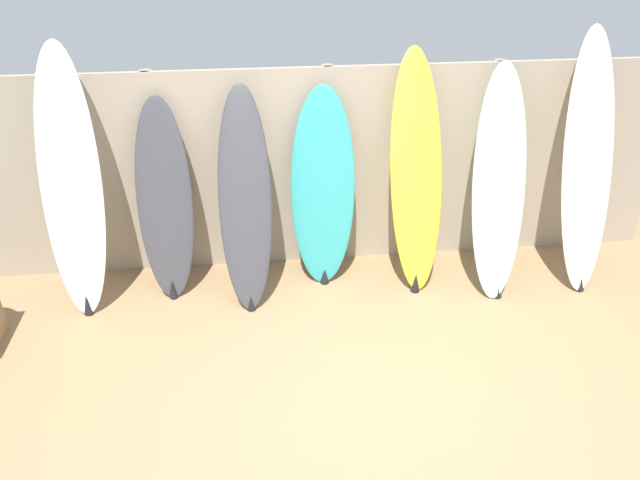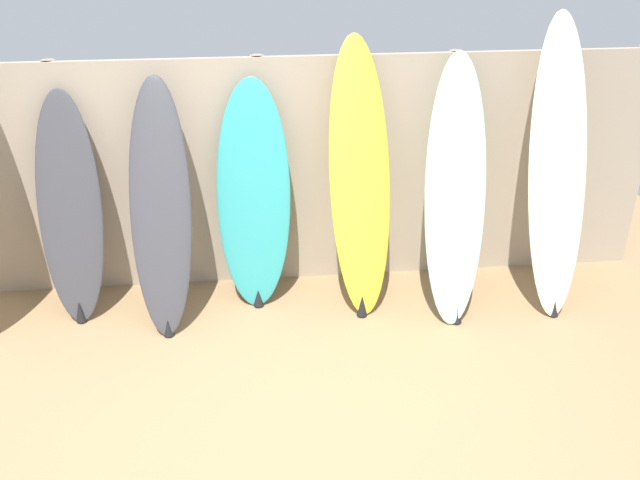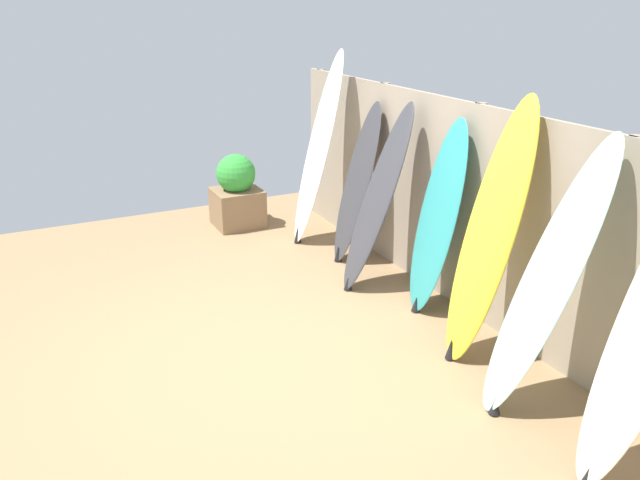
{
  "view_description": "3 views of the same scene",
  "coord_description": "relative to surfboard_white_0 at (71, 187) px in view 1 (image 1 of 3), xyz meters",
  "views": [
    {
      "loc": [
        -0.59,
        -2.95,
        3.14
      ],
      "look_at": [
        -0.2,
        0.71,
        0.96
      ],
      "focal_mm": 35.0,
      "sensor_mm": 36.0,
      "label": 1
    },
    {
      "loc": [
        -0.05,
        -3.03,
        2.99
      ],
      "look_at": [
        0.33,
        0.87,
        0.92
      ],
      "focal_mm": 40.0,
      "sensor_mm": 36.0,
      "label": 2
    },
    {
      "loc": [
        3.95,
        -1.36,
        2.57
      ],
      "look_at": [
        0.19,
        0.5,
        0.95
      ],
      "focal_mm": 35.0,
      "sensor_mm": 36.0,
      "label": 3
    }
  ],
  "objects": [
    {
      "name": "surfboard_seafoam_5",
      "position": [
        3.42,
        -0.06,
        -0.13
      ],
      "size": [
        0.54,
        0.82,
        1.85
      ],
      "color": "#9ED6BC",
      "rests_on": "ground"
    },
    {
      "name": "surfboard_cream_6",
      "position": [
        4.17,
        -0.04,
        0.01
      ],
      "size": [
        0.46,
        0.78,
        2.11
      ],
      "color": "beige",
      "rests_on": "ground"
    },
    {
      "name": "surfboard_charcoal_2",
      "position": [
        1.33,
        -0.04,
        -0.18
      ],
      "size": [
        0.45,
        0.71,
        1.74
      ],
      "color": "#38383D",
      "rests_on": "ground"
    },
    {
      "name": "fence_back",
      "position": [
        2.05,
        0.42,
        -0.14
      ],
      "size": [
        6.08,
        0.11,
        1.8
      ],
      "color": "gray",
      "rests_on": "ground"
    },
    {
      "name": "surfboard_teal_3",
      "position": [
        1.98,
        0.15,
        -0.2
      ],
      "size": [
        0.58,
        0.44,
        1.69
      ],
      "color": "teal",
      "rests_on": "ground"
    },
    {
      "name": "surfboard_white_0",
      "position": [
        0.0,
        0.0,
        0.0
      ],
      "size": [
        0.49,
        0.62,
        2.1
      ],
      "color": "white",
      "rests_on": "ground"
    },
    {
      "name": "surfboard_charcoal_1",
      "position": [
        0.67,
        0.11,
        -0.23
      ],
      "size": [
        0.45,
        0.5,
        1.65
      ],
      "color": "#38383D",
      "rests_on": "ground"
    },
    {
      "name": "surfboard_yellow_4",
      "position": [
        2.74,
        0.05,
        -0.06
      ],
      "size": [
        0.5,
        0.68,
        1.98
      ],
      "color": "yellow",
      "rests_on": "ground"
    },
    {
      "name": "ground",
      "position": [
        2.05,
        -1.59,
        -1.04
      ],
      "size": [
        7.68,
        7.68,
        0.0
      ],
      "primitive_type": "plane",
      "color": "#8E704C"
    }
  ]
}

